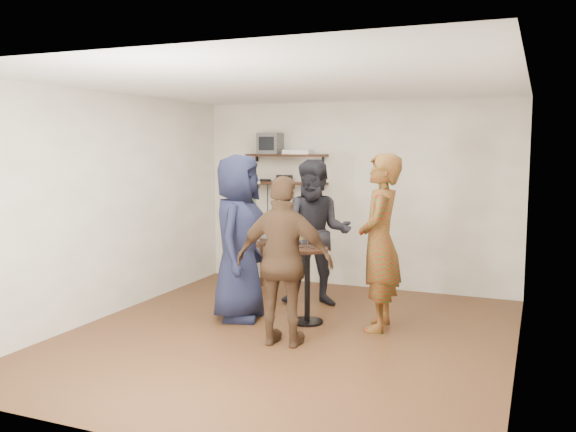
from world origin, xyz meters
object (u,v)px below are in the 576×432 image
(person_dark, at_px, (316,233))
(person_brown, at_px, (284,262))
(side_table, at_px, (255,248))
(crt_monitor, at_px, (271,144))
(person_plaid, at_px, (380,242))
(drinks_table, at_px, (307,275))
(person_navy, at_px, (238,238))
(dvd_deck, at_px, (298,152))
(radio, at_px, (284,178))

(person_dark, height_order, person_brown, person_dark)
(side_table, relative_size, person_dark, 0.33)
(side_table, bearing_deg, person_brown, -58.50)
(person_dark, xyz_separation_m, person_brown, (0.24, -1.58, -0.06))
(crt_monitor, relative_size, person_plaid, 0.17)
(crt_monitor, height_order, drinks_table, crt_monitor)
(person_dark, bearing_deg, side_table, 132.44)
(drinks_table, bearing_deg, person_brown, -85.79)
(person_dark, xyz_separation_m, person_navy, (-0.61, -0.92, 0.04))
(dvd_deck, xyz_separation_m, radio, (-0.21, 0.00, -0.38))
(drinks_table, bearing_deg, dvd_deck, 114.60)
(crt_monitor, height_order, side_table, crt_monitor)
(person_plaid, height_order, person_dark, person_plaid)
(side_table, relative_size, person_brown, 0.36)
(person_brown, bearing_deg, person_navy, -42.11)
(dvd_deck, distance_m, radio, 0.44)
(dvd_deck, xyz_separation_m, person_navy, (0.05, -1.98, -0.95))
(dvd_deck, bearing_deg, crt_monitor, 180.00)
(radio, height_order, person_brown, person_brown)
(radio, relative_size, person_navy, 0.12)
(drinks_table, relative_size, person_plaid, 0.45)
(side_table, distance_m, drinks_table, 2.21)
(radio, relative_size, person_brown, 0.13)
(radio, bearing_deg, side_table, -156.10)
(crt_monitor, bearing_deg, radio, 0.00)
(radio, bearing_deg, person_navy, -82.35)
(side_table, relative_size, person_plaid, 0.32)
(crt_monitor, xyz_separation_m, radio, (0.21, 0.00, -0.50))
(crt_monitor, relative_size, side_table, 0.53)
(drinks_table, distance_m, person_brown, 0.86)
(side_table, distance_m, person_dark, 1.60)
(person_navy, bearing_deg, person_plaid, -91.75)
(crt_monitor, relative_size, drinks_table, 0.37)
(radio, bearing_deg, person_plaid, -43.32)
(person_plaid, bearing_deg, radio, -139.81)
(dvd_deck, distance_m, drinks_table, 2.43)
(radio, xyz_separation_m, side_table, (-0.39, -0.17, -1.01))
(person_dark, bearing_deg, drinks_table, -90.00)
(dvd_deck, height_order, side_table, dvd_deck)
(drinks_table, relative_size, person_dark, 0.47)
(dvd_deck, relative_size, radio, 1.82)
(person_plaid, xyz_separation_m, person_dark, (-0.98, 0.69, -0.04))
(dvd_deck, height_order, radio, dvd_deck)
(crt_monitor, bearing_deg, drinks_table, -55.35)
(person_navy, relative_size, person_brown, 1.11)
(radio, relative_size, person_dark, 0.12)
(dvd_deck, relative_size, side_table, 0.66)
(crt_monitor, xyz_separation_m, drinks_table, (1.27, -1.84, -1.47))
(side_table, bearing_deg, person_navy, -69.88)
(crt_monitor, height_order, person_brown, crt_monitor)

